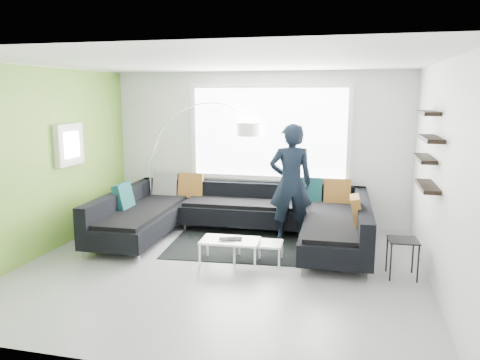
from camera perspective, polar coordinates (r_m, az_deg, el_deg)
name	(u,v)px	position (r m, az deg, el deg)	size (l,w,h in m)	color
ground	(222,268)	(6.65, -2.21, -10.67)	(5.50, 5.50, 0.00)	#939398
room_shell	(228,137)	(6.42, -1.49, 5.22)	(5.54, 5.04, 2.82)	silver
sectional_sofa	(235,219)	(7.62, -0.59, -4.73)	(4.28, 2.73, 0.91)	black
rug	(243,245)	(7.58, 0.39, -7.90)	(2.32, 1.69, 0.01)	black
coffee_table	(244,251)	(6.80, 0.54, -8.60)	(1.07, 0.62, 0.35)	white
arc_lamp	(150,164)	(8.74, -10.94, 1.91)	(2.11, 0.92, 2.25)	silver
side_table	(402,258)	(6.61, 19.14, -9.00)	(0.38, 0.38, 0.52)	black
person	(291,183)	(7.66, 6.20, -0.36)	(0.81, 0.64, 1.93)	black
laptop	(231,240)	(6.65, -1.12, -7.34)	(0.38, 0.30, 0.03)	black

